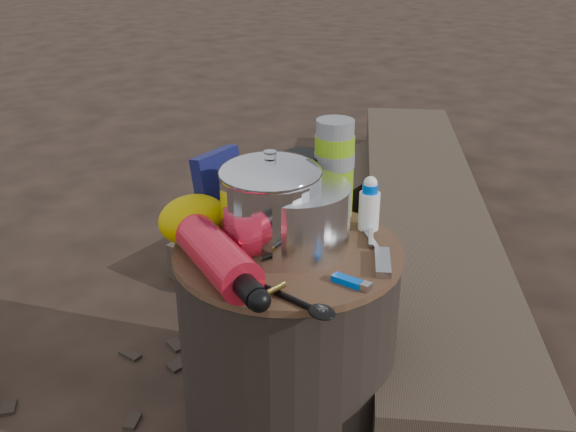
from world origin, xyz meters
TOP-DOWN VIEW (x-y plane):
  - ground at (0.00, 0.00)m, footprint 60.00×60.00m
  - stump at (0.00, 0.00)m, footprint 0.45×0.45m
  - log_main at (0.85, 0.39)m, footprint 1.71×1.81m
  - log_small at (0.74, 0.80)m, footprint 1.34×0.65m
  - foil_windscreen at (0.01, -0.00)m, footprint 0.21×0.21m
  - camping_pot at (-0.03, 0.02)m, footprint 0.19×0.19m
  - fuel_bottle at (-0.16, 0.00)m, footprint 0.13×0.34m
  - thermos at (0.18, 0.07)m, footprint 0.08×0.08m
  - travel_mug at (0.13, 0.12)m, footprint 0.09×0.09m
  - stuff_sack at (-0.13, 0.14)m, footprint 0.14×0.12m
  - food_pouch at (-0.04, 0.19)m, footprint 0.12×0.06m
  - lighter at (0.00, -0.17)m, footprint 0.04×0.08m
  - multitool at (0.10, -0.16)m, footprint 0.09×0.09m
  - pot_grabber at (0.16, -0.06)m, footprint 0.10×0.12m
  - spork at (-0.12, -0.15)m, footprint 0.07×0.16m
  - squeeze_bottle at (0.19, -0.03)m, footprint 0.04×0.04m

SIDE VIEW (x-z plane):
  - ground at x=0.00m, z-range 0.00..0.00m
  - log_small at x=0.74m, z-range 0.00..0.11m
  - log_main at x=0.85m, z-range 0.00..0.18m
  - stump at x=0.00m, z-range 0.00..0.41m
  - pot_grabber at x=0.16m, z-range 0.41..0.42m
  - spork at x=-0.12m, z-range 0.41..0.42m
  - lighter at x=0.00m, z-range 0.41..0.42m
  - multitool at x=0.10m, z-range 0.41..0.42m
  - fuel_bottle at x=-0.16m, z-range 0.41..0.49m
  - stuff_sack at x=-0.13m, z-range 0.41..0.51m
  - squeeze_bottle at x=0.19m, z-range 0.41..0.51m
  - foil_windscreen at x=0.01m, z-range 0.41..0.54m
  - travel_mug at x=0.13m, z-range 0.41..0.54m
  - food_pouch at x=-0.04m, z-range 0.41..0.56m
  - camping_pot at x=-0.03m, z-range 0.41..0.60m
  - thermos at x=0.18m, z-range 0.41..0.62m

